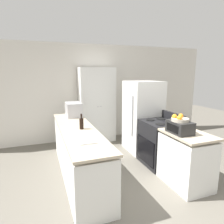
# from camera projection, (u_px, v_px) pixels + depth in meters

# --- Properties ---
(ground_plane) EXTENTS (14.00, 14.00, 0.00)m
(ground_plane) POSITION_uv_depth(u_px,v_px,m) (161.00, 216.00, 2.64)
(ground_plane) COLOR #666056
(wall_back) EXTENTS (7.00, 0.06, 2.60)m
(wall_back) POSITION_uv_depth(u_px,v_px,m) (93.00, 93.00, 5.54)
(wall_back) COLOR silver
(wall_back) RESTS_ON ground_plane
(counter_left) EXTENTS (0.60, 2.68, 0.90)m
(counter_left) POSITION_uv_depth(u_px,v_px,m) (78.00, 153.00, 3.60)
(counter_left) COLOR silver
(counter_left) RESTS_ON ground_plane
(counter_right) EXTENTS (0.60, 0.84, 0.90)m
(counter_right) POSITION_uv_depth(u_px,v_px,m) (186.00, 160.00, 3.31)
(counter_right) COLOR silver
(counter_right) RESTS_ON ground_plane
(pantry_cabinet) EXTENTS (0.93, 0.48, 1.99)m
(pantry_cabinet) POSITION_uv_depth(u_px,v_px,m) (97.00, 105.00, 5.36)
(pantry_cabinet) COLOR white
(pantry_cabinet) RESTS_ON ground_plane
(stove) EXTENTS (0.66, 0.73, 1.06)m
(stove) POSITION_uv_depth(u_px,v_px,m) (160.00, 143.00, 4.06)
(stove) COLOR black
(stove) RESTS_ON ground_plane
(refrigerator) EXTENTS (0.75, 0.80, 1.66)m
(refrigerator) POSITION_uv_depth(u_px,v_px,m) (143.00, 116.00, 4.74)
(refrigerator) COLOR white
(refrigerator) RESTS_ON ground_plane
(microwave) EXTENTS (0.33, 0.45, 0.30)m
(microwave) POSITION_uv_depth(u_px,v_px,m) (74.00, 109.00, 4.42)
(microwave) COLOR #B2B2B7
(microwave) RESTS_ON counter_left
(wine_bottle) EXTENTS (0.07, 0.07, 0.27)m
(wine_bottle) POSITION_uv_depth(u_px,v_px,m) (81.00, 123.00, 3.43)
(wine_bottle) COLOR black
(wine_bottle) RESTS_ON counter_left
(toaster_oven) EXTENTS (0.29, 0.40, 0.20)m
(toaster_oven) POSITION_uv_depth(u_px,v_px,m) (180.00, 127.00, 3.20)
(toaster_oven) COLOR black
(toaster_oven) RESTS_ON counter_right
(fruit_bowl) EXTENTS (0.27, 0.27, 0.11)m
(fruit_bowl) POSITION_uv_depth(u_px,v_px,m) (180.00, 119.00, 3.17)
(fruit_bowl) COLOR #B2A893
(fruit_bowl) RESTS_ON toaster_oven
(cutting_board) EXTENTS (0.25, 0.29, 0.02)m
(cutting_board) POSITION_uv_depth(u_px,v_px,m) (87.00, 141.00, 2.84)
(cutting_board) COLOR silver
(cutting_board) RESTS_ON counter_left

